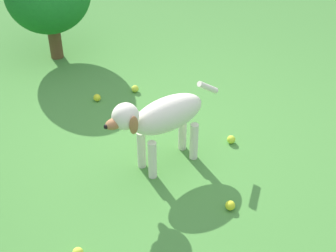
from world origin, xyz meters
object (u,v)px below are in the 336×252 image
Objects in this scene: dog at (161,118)px; tennis_ball_0 at (230,205)px; tennis_ball_1 at (231,139)px; tennis_ball_3 at (135,89)px; tennis_ball_2 at (97,98)px.

dog is 11.77× the size of tennis_ball_0.
tennis_ball_3 is at bearing -131.42° from tennis_ball_1.
tennis_ball_0 is at bearing -4.03° from tennis_ball_1.
tennis_ball_1 is (-0.29, 0.53, -0.39)m from dog.
dog reaches higher than tennis_ball_3.
tennis_ball_2 is at bearing -91.52° from dog.
dog is 1.14m from tennis_ball_3.
dog is 0.72m from tennis_ball_1.
tennis_ball_3 is (-0.17, 0.32, 0.00)m from tennis_ball_2.
tennis_ball_2 is at bearing -116.09° from tennis_ball_1.
dog reaches higher than tennis_ball_1.
tennis_ball_1 and tennis_ball_2 have the same top height.
tennis_ball_0 is (0.44, 0.48, -0.39)m from dog.
tennis_ball_1 is at bearing 175.97° from tennis_ball_0.
dog is at bearing -61.47° from tennis_ball_1.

